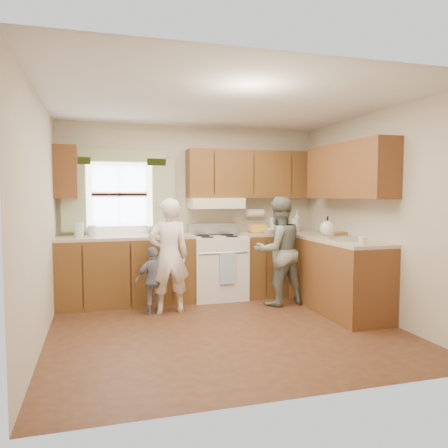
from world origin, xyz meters
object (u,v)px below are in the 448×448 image
object	(u,v)px
woman_right	(278,251)
child	(154,280)
stove	(217,266)
woman_left	(169,256)

from	to	relation	value
woman_right	child	world-z (taller)	woman_right
child	stove	bearing A→B (deg)	-161.81
woman_left	woman_right	bearing A→B (deg)	175.74
stove	child	bearing A→B (deg)	-149.38
woman_right	child	xyz separation A→B (m)	(-1.69, 0.00, -0.31)
stove	woman_right	size ratio (longest dim) A/B	0.73
stove	woman_right	bearing A→B (deg)	-39.90
stove	child	distance (m)	1.15
child	woman_right	bearing A→B (deg)	167.57
woman_right	woman_left	bearing A→B (deg)	-7.96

